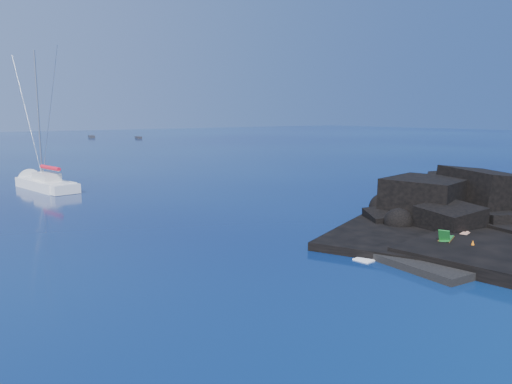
{
  "coord_description": "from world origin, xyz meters",
  "views": [
    {
      "loc": [
        -18.51,
        -12.79,
        7.14
      ],
      "look_at": [
        1.3,
        13.0,
        2.0
      ],
      "focal_mm": 35.0,
      "sensor_mm": 36.0,
      "label": 1
    }
  ],
  "objects_px": {
    "deck_chair": "(447,235)",
    "distant_boat_b": "(138,138)",
    "sunbather": "(465,235)",
    "distant_boat_a": "(92,138)",
    "marker_cone": "(473,245)",
    "sailboat": "(45,189)"
  },
  "relations": [
    {
      "from": "sunbather",
      "to": "distant_boat_b",
      "type": "relative_size",
      "value": 0.4
    },
    {
      "from": "sunbather",
      "to": "distant_boat_b",
      "type": "distance_m",
      "value": 125.49
    },
    {
      "from": "marker_cone",
      "to": "sailboat",
      "type": "bearing_deg",
      "value": 106.18
    },
    {
      "from": "sailboat",
      "to": "sunbather",
      "type": "distance_m",
      "value": 37.51
    },
    {
      "from": "distant_boat_a",
      "to": "marker_cone",
      "type": "bearing_deg",
      "value": -88.23
    },
    {
      "from": "deck_chair",
      "to": "distant_boat_b",
      "type": "xyz_separation_m",
      "value": [
        37.41,
        120.52,
        -0.86
      ]
    },
    {
      "from": "distant_boat_b",
      "to": "distant_boat_a",
      "type": "bearing_deg",
      "value": 138.43
    },
    {
      "from": "deck_chair",
      "to": "distant_boat_b",
      "type": "relative_size",
      "value": 0.34
    },
    {
      "from": "sailboat",
      "to": "deck_chair",
      "type": "distance_m",
      "value": 37.01
    },
    {
      "from": "sunbather",
      "to": "marker_cone",
      "type": "bearing_deg",
      "value": -156.2
    },
    {
      "from": "sailboat",
      "to": "distant_boat_a",
      "type": "height_order",
      "value": "sailboat"
    },
    {
      "from": "sunbather",
      "to": "distant_boat_a",
      "type": "height_order",
      "value": "sunbather"
    },
    {
      "from": "sailboat",
      "to": "deck_chair",
      "type": "height_order",
      "value": "sailboat"
    },
    {
      "from": "sailboat",
      "to": "distant_boat_b",
      "type": "height_order",
      "value": "sailboat"
    },
    {
      "from": "marker_cone",
      "to": "deck_chair",
      "type": "bearing_deg",
      "value": 91.09
    },
    {
      "from": "sailboat",
      "to": "marker_cone",
      "type": "xyz_separation_m",
      "value": [
        10.7,
        -36.86,
        0.61
      ]
    },
    {
      "from": "deck_chair",
      "to": "marker_cone",
      "type": "xyz_separation_m",
      "value": [
        0.03,
        -1.44,
        -0.25
      ]
    },
    {
      "from": "sailboat",
      "to": "sunbather",
      "type": "height_order",
      "value": "sailboat"
    },
    {
      "from": "deck_chair",
      "to": "distant_boat_b",
      "type": "bearing_deg",
      "value": 51.15
    },
    {
      "from": "deck_chair",
      "to": "sunbather",
      "type": "height_order",
      "value": "deck_chair"
    },
    {
      "from": "deck_chair",
      "to": "marker_cone",
      "type": "relative_size",
      "value": 2.85
    },
    {
      "from": "sunbather",
      "to": "marker_cone",
      "type": "xyz_separation_m",
      "value": [
        -1.99,
        -1.57,
        0.08
      ]
    }
  ]
}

